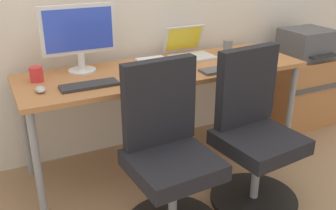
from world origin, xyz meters
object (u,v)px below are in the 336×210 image
(desktop_monitor, at_px, (79,34))
(open_laptop, at_px, (189,50))
(office_chair_right, at_px, (253,136))
(side_cabinet, at_px, (300,91))
(office_chair_left, at_px, (168,158))
(printer, at_px, (307,44))
(coffee_mug, at_px, (36,74))

(desktop_monitor, xyz_separation_m, open_laptop, (0.81, 0.00, -0.20))
(office_chair_right, distance_m, side_cabinet, 1.28)
(office_chair_left, relative_size, desktop_monitor, 1.96)
(office_chair_left, bearing_deg, desktop_monitor, 106.46)
(printer, height_order, open_laptop, open_laptop)
(office_chair_left, bearing_deg, open_laptop, 54.69)
(printer, bearing_deg, side_cabinet, 90.00)
(desktop_monitor, bearing_deg, printer, -3.08)
(desktop_monitor, height_order, open_laptop, desktop_monitor)
(office_chair_right, height_order, printer, office_chair_right)
(side_cabinet, relative_size, desktop_monitor, 1.26)
(office_chair_right, height_order, side_cabinet, office_chair_right)
(office_chair_left, bearing_deg, office_chair_right, -0.02)
(office_chair_right, height_order, coffee_mug, office_chair_right)
(desktop_monitor, xyz_separation_m, coffee_mug, (-0.30, -0.08, -0.20))
(office_chair_left, relative_size, office_chair_right, 1.00)
(office_chair_left, height_order, desktop_monitor, desktop_monitor)
(open_laptop, bearing_deg, office_chair_right, -89.65)
(open_laptop, bearing_deg, printer, -5.63)
(side_cabinet, xyz_separation_m, coffee_mug, (-2.17, 0.02, 0.46))
(coffee_mug, bearing_deg, office_chair_left, -53.45)
(printer, distance_m, desktop_monitor, 1.89)
(printer, bearing_deg, office_chair_left, -156.93)
(desktop_monitor, distance_m, open_laptop, 0.83)
(desktop_monitor, relative_size, coffee_mug, 5.22)
(side_cabinet, bearing_deg, office_chair_right, -146.70)
(office_chair_left, relative_size, printer, 2.35)
(side_cabinet, xyz_separation_m, open_laptop, (-1.07, 0.10, 0.47))
(side_cabinet, height_order, desktop_monitor, desktop_monitor)
(desktop_monitor, bearing_deg, office_chair_right, -44.61)
(coffee_mug, bearing_deg, desktop_monitor, 14.71)
(office_chair_right, bearing_deg, printer, 33.26)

